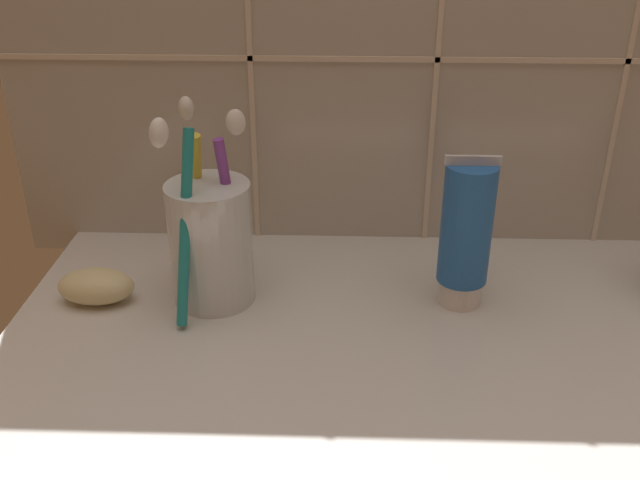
% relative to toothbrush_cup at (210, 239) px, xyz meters
% --- Properties ---
extents(sink_counter, '(0.70, 0.37, 0.02)m').
position_rel_toothbrush_cup_xyz_m(sink_counter, '(0.18, -0.06, -0.07)').
color(sink_counter, silver).
rests_on(sink_counter, ground).
extents(toothbrush_cup, '(0.07, 0.12, 0.19)m').
position_rel_toothbrush_cup_xyz_m(toothbrush_cup, '(0.00, 0.00, 0.00)').
color(toothbrush_cup, silver).
rests_on(toothbrush_cup, sink_counter).
extents(toothpaste_tube, '(0.05, 0.04, 0.14)m').
position_rel_toothbrush_cup_xyz_m(toothpaste_tube, '(0.22, 0.00, 0.01)').
color(toothpaste_tube, white).
rests_on(toothpaste_tube, sink_counter).
extents(soap_bar, '(0.07, 0.04, 0.03)m').
position_rel_toothbrush_cup_xyz_m(soap_bar, '(-0.10, -0.01, -0.04)').
color(soap_bar, beige).
rests_on(soap_bar, sink_counter).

